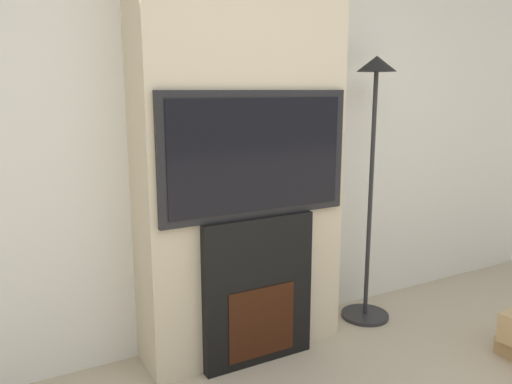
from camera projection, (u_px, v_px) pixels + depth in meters
The scene contains 5 objects.
wall_back at pixel (225, 132), 3.12m from camera, with size 6.00×0.06×2.70m.
chimney_breast at pixel (241, 135), 2.93m from camera, with size 1.24×0.37×2.70m.
fireplace at pixel (256, 290), 2.95m from camera, with size 0.70×0.15×0.90m.
television at pixel (256, 155), 2.79m from camera, with size 1.16×0.07×0.71m.
floor_lamp at pixel (373, 151), 3.36m from camera, with size 0.34×0.34×1.82m.
Camera 1 is at (-1.33, -0.81, 1.61)m, focal length 35.00 mm.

